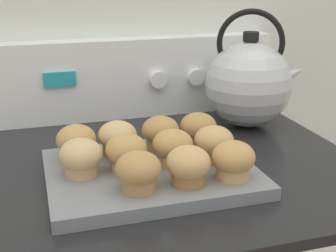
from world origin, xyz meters
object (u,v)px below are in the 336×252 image
(muffin_r0_c3, at_px, (233,160))
(muffin_r1_c0, at_px, (81,157))
(muffin_r2_c3, at_px, (198,129))
(tea_kettle, at_px, (249,83))
(muffin_r1_c1, at_px, (126,152))
(muffin_r2_c1, at_px, (118,138))
(muffin_pan, at_px, (150,173))
(muffin_r2_c0, at_px, (76,142))
(muffin_r0_c2, at_px, (186,166))
(muffin_r0_c1, at_px, (138,172))
(muffin_r2_c2, at_px, (158,133))
(muffin_r1_c2, at_px, (171,147))
(muffin_r1_c3, at_px, (214,143))

(muffin_r0_c3, relative_size, muffin_r1_c0, 1.00)
(muffin_r2_c3, bearing_deg, muffin_r0_c3, -89.48)
(tea_kettle, bearing_deg, muffin_r1_c1, -147.05)
(muffin_r2_c1, bearing_deg, muffin_r0_c3, -44.14)
(muffin_pan, distance_m, muffin_r2_c1, 0.10)
(muffin_r1_c1, relative_size, muffin_r2_c0, 1.00)
(muffin_r0_c2, bearing_deg, muffin_r0_c3, -0.41)
(muffin_r0_c3, distance_m, muffin_r2_c3, 0.16)
(muffin_r0_c1, xyz_separation_m, tea_kettle, (0.33, 0.30, 0.05))
(muffin_pan, bearing_deg, muffin_r2_c1, 119.06)
(muffin_r2_c3, bearing_deg, muffin_r1_c1, -153.82)
(muffin_r0_c2, distance_m, muffin_r1_c0, 0.18)
(muffin_r2_c2, distance_m, tea_kettle, 0.29)
(muffin_r2_c1, distance_m, tea_kettle, 0.36)
(tea_kettle, bearing_deg, muffin_r0_c3, -119.88)
(muffin_r1_c0, relative_size, muffin_r2_c2, 1.00)
(muffin_r1_c2, bearing_deg, muffin_r0_c1, -133.76)
(muffin_pan, relative_size, muffin_r2_c1, 4.98)
(muffin_r0_c1, xyz_separation_m, muffin_r1_c1, (-0.00, 0.08, 0.00))
(muffin_r1_c2, distance_m, muffin_r1_c3, 0.08)
(muffin_pan, bearing_deg, muffin_r2_c2, 65.21)
(muffin_r1_c0, distance_m, muffin_r1_c2, 0.16)
(muffin_r1_c2, height_order, muffin_r2_c2, same)
(muffin_r2_c3, distance_m, tea_kettle, 0.22)
(muffin_r1_c1, distance_m, muffin_r2_c1, 0.07)
(muffin_r1_c1, xyz_separation_m, muffin_r2_c1, (-0.00, 0.07, 0.00))
(muffin_r2_c1, bearing_deg, muffin_pan, -60.94)
(muffin_pan, xyz_separation_m, muffin_r2_c2, (0.04, 0.08, 0.04))
(tea_kettle, bearing_deg, muffin_r2_c2, -151.65)
(muffin_r0_c1, bearing_deg, muffin_r1_c0, 133.54)
(muffin_pan, relative_size, muffin_r1_c2, 4.98)
(muffin_r1_c2, height_order, tea_kettle, tea_kettle)
(muffin_pan, bearing_deg, muffin_r0_c2, -64.81)
(tea_kettle, bearing_deg, muffin_r1_c0, -152.26)
(muffin_r1_c0, height_order, muffin_r1_c2, same)
(muffin_r0_c2, relative_size, muffin_r2_c1, 1.00)
(muffin_r0_c2, bearing_deg, muffin_r1_c3, 44.73)
(muffin_r1_c3, distance_m, muffin_r2_c1, 0.18)
(muffin_pan, height_order, muffin_r2_c1, muffin_r2_c1)
(muffin_r2_c2, bearing_deg, muffin_r0_c2, -89.86)
(muffin_r0_c3, height_order, muffin_r1_c1, same)
(muffin_r2_c0, bearing_deg, muffin_r1_c0, -90.51)
(muffin_r0_c2, xyz_separation_m, muffin_r2_c0, (-0.15, 0.16, 0.00))
(muffin_r1_c3, bearing_deg, muffin_r0_c3, -88.62)
(muffin_r1_c1, bearing_deg, muffin_r2_c1, 90.68)
(muffin_r0_c3, bearing_deg, muffin_r1_c0, 160.66)
(muffin_r0_c1, relative_size, muffin_r2_c3, 1.00)
(muffin_r0_c1, xyz_separation_m, muffin_r2_c2, (0.08, 0.16, 0.00))
(muffin_r0_c1, distance_m, muffin_r2_c2, 0.18)
(muffin_r1_c3, height_order, muffin_r2_c2, same)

